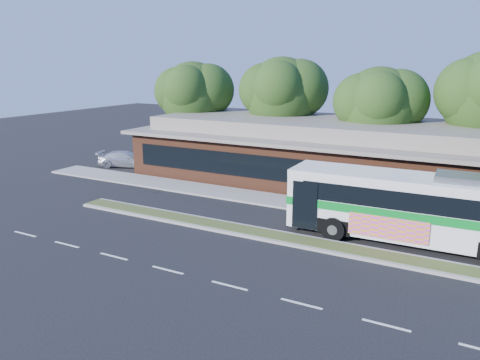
% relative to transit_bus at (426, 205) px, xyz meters
% --- Properties ---
extents(ground, '(120.00, 120.00, 0.00)m').
position_rel_transit_bus_xyz_m(ground, '(-6.06, -3.06, -2.01)').
color(ground, black).
rests_on(ground, ground).
extents(median_strip, '(26.00, 1.10, 0.15)m').
position_rel_transit_bus_xyz_m(median_strip, '(-6.06, -2.46, -1.94)').
color(median_strip, '#3A4D20').
rests_on(median_strip, ground).
extents(sidewalk, '(44.00, 2.60, 0.12)m').
position_rel_transit_bus_xyz_m(sidewalk, '(-6.06, 3.34, -1.95)').
color(sidewalk, gray).
rests_on(sidewalk, ground).
extents(parking_lot, '(14.00, 12.00, 0.01)m').
position_rel_transit_bus_xyz_m(parking_lot, '(-24.06, 6.94, -2.01)').
color(parking_lot, black).
rests_on(parking_lot, ground).
extents(plaza_building, '(33.20, 11.20, 4.45)m').
position_rel_transit_bus_xyz_m(plaza_building, '(-6.06, 9.93, 0.12)').
color(plaza_building, brown).
rests_on(plaza_building, ground).
extents(tree_bg_a, '(6.47, 5.80, 8.63)m').
position_rel_transit_bus_xyz_m(tree_bg_a, '(-20.64, 12.08, 3.86)').
color(tree_bg_a, black).
rests_on(tree_bg_a, ground).
extents(tree_bg_b, '(6.69, 6.00, 9.00)m').
position_rel_transit_bus_xyz_m(tree_bg_b, '(-12.63, 13.08, 4.13)').
color(tree_bg_b, black).
rests_on(tree_bg_b, ground).
extents(tree_bg_c, '(6.24, 5.60, 8.26)m').
position_rel_transit_bus_xyz_m(tree_bg_c, '(-4.66, 12.07, 3.58)').
color(tree_bg_c, black).
rests_on(tree_bg_c, ground).
extents(transit_bus, '(12.96, 3.24, 3.62)m').
position_rel_transit_bus_xyz_m(transit_bus, '(0.00, 0.00, 0.00)').
color(transit_bus, white).
rests_on(transit_bus, ground).
extents(sedan, '(4.89, 3.46, 1.32)m').
position_rel_transit_bus_xyz_m(sedan, '(-24.42, 6.60, -1.36)').
color(sedan, silver).
rests_on(sedan, ground).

